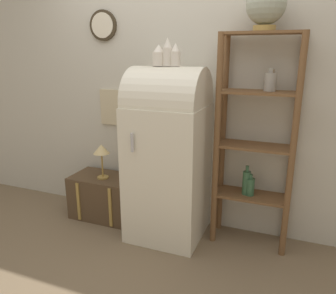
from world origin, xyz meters
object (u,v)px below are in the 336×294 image
at_px(vase_center, 168,53).
at_px(vase_right, 175,56).
at_px(vase_left, 159,56).
at_px(suitcase_trunk, 105,196).
at_px(globe, 266,5).
at_px(desk_lamp, 101,152).
at_px(refrigerator, 168,151).

relative_size(vase_center, vase_right, 1.25).
bearing_deg(vase_left, suitcase_trunk, 173.25).
relative_size(globe, desk_lamp, 0.96).
height_order(refrigerator, globe, globe).
bearing_deg(globe, desk_lamp, -176.84).
bearing_deg(suitcase_trunk, refrigerator, -5.62).
bearing_deg(vase_left, vase_center, -3.52).
height_order(vase_left, vase_center, vase_center).
bearing_deg(desk_lamp, globe, 3.16).
distance_m(refrigerator, globe, 1.36).
relative_size(vase_left, desk_lamp, 0.49).
xyz_separation_m(refrigerator, vase_center, (0.00, -0.01, 0.82)).
bearing_deg(globe, suitcase_trunk, -178.41).
height_order(suitcase_trunk, vase_right, vase_right).
bearing_deg(refrigerator, vase_center, -83.29).
bearing_deg(desk_lamp, refrigerator, -2.59).
distance_m(vase_center, vase_right, 0.07).
bearing_deg(vase_right, refrigerator, 179.27).
bearing_deg(suitcase_trunk, vase_center, -6.39).
xyz_separation_m(globe, desk_lamp, (-1.42, -0.08, -1.24)).
xyz_separation_m(refrigerator, vase_left, (-0.08, -0.00, 0.80)).
xyz_separation_m(refrigerator, desk_lamp, (-0.70, 0.03, -0.09)).
distance_m(vase_right, desk_lamp, 1.17).
bearing_deg(vase_center, refrigerator, 96.71).
xyz_separation_m(globe, vase_left, (-0.80, -0.11, -0.36)).
distance_m(refrigerator, vase_center, 0.82).
bearing_deg(refrigerator, vase_left, -176.45).
bearing_deg(suitcase_trunk, vase_right, -5.22).
distance_m(refrigerator, vase_right, 0.81).
bearing_deg(globe, vase_left, -171.82).
xyz_separation_m(globe, vase_center, (-0.72, -0.12, -0.33)).
bearing_deg(desk_lamp, vase_left, -3.37).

